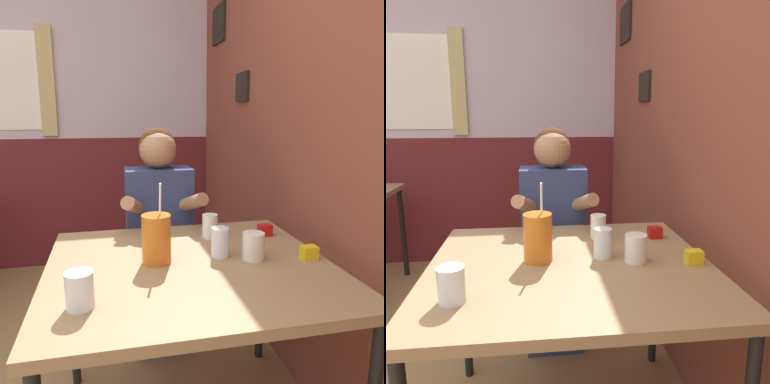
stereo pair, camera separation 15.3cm
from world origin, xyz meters
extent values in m
cube|color=brown|center=(1.46, 1.20, 1.35)|extent=(0.06, 4.39, 2.70)
cube|color=black|center=(1.42, 2.01, 1.96)|extent=(0.02, 0.30, 0.27)
cube|color=black|center=(1.42, 1.46, 1.47)|extent=(0.02, 0.21, 0.18)
cube|color=silver|center=(0.00, 2.42, 1.90)|extent=(5.86, 0.06, 1.60)
cube|color=maroon|center=(0.00, 2.42, 0.55)|extent=(5.86, 0.06, 1.10)
cube|color=tan|center=(0.11, 2.37, 1.55)|extent=(0.12, 0.02, 0.85)
cube|color=#93704C|center=(0.85, 0.39, 0.74)|extent=(1.04, 0.94, 0.04)
cylinder|color=black|center=(0.37, 0.82, 0.36)|extent=(0.04, 0.04, 0.72)
cylinder|color=black|center=(1.32, 0.82, 0.36)|extent=(0.04, 0.04, 0.72)
cube|color=navy|center=(0.82, 1.02, 0.23)|extent=(0.31, 0.20, 0.46)
cube|color=navy|center=(0.82, 1.02, 0.74)|extent=(0.34, 0.20, 0.57)
sphere|color=#472814|center=(0.82, 1.04, 1.14)|extent=(0.19, 0.19, 0.19)
sphere|color=#9E7051|center=(0.82, 1.02, 1.12)|extent=(0.19, 0.19, 0.19)
cylinder|color=#9E7051|center=(0.68, 0.88, 0.87)|extent=(0.14, 0.27, 0.15)
cylinder|color=#9E7051|center=(0.95, 0.88, 0.87)|extent=(0.14, 0.27, 0.15)
cylinder|color=#C6661E|center=(0.73, 0.43, 0.85)|extent=(0.11, 0.11, 0.18)
cylinder|color=white|center=(0.74, 0.43, 0.99)|extent=(0.01, 0.04, 0.14)
cylinder|color=silver|center=(0.47, 0.14, 0.81)|extent=(0.08, 0.08, 0.11)
cylinder|color=silver|center=(1.00, 0.65, 0.81)|extent=(0.07, 0.07, 0.11)
cylinder|color=silver|center=(1.09, 0.38, 0.81)|extent=(0.08, 0.08, 0.10)
cylinder|color=silver|center=(0.97, 0.43, 0.82)|extent=(0.07, 0.07, 0.11)
cube|color=#B7140F|center=(1.25, 0.63, 0.79)|extent=(0.06, 0.04, 0.05)
cube|color=yellow|center=(1.30, 0.33, 0.79)|extent=(0.06, 0.04, 0.05)
camera|label=1|loc=(0.57, -0.88, 1.30)|focal=35.00mm
camera|label=2|loc=(0.72, -0.91, 1.30)|focal=35.00mm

